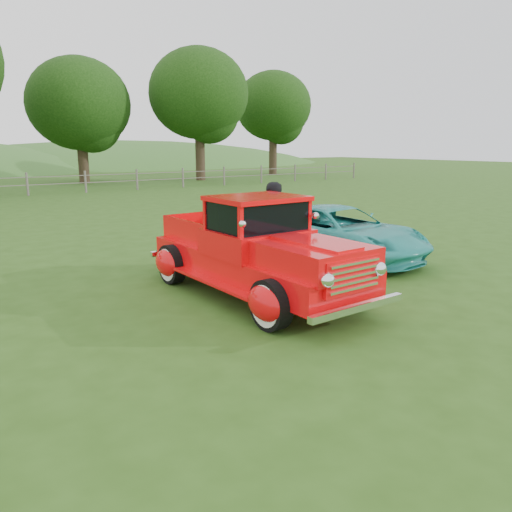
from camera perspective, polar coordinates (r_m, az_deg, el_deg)
ground at (r=8.56m, az=4.76°, el=-5.36°), size 140.00×140.00×0.00m
fence_line at (r=28.79m, az=-24.68°, el=7.48°), size 48.00×0.12×1.20m
tree_near_east at (r=36.78m, az=-19.57°, el=16.05°), size 6.80×6.80×8.33m
tree_mid_east at (r=38.07m, az=-6.56°, el=17.93°), size 7.20×7.20×9.44m
tree_far_east at (r=45.44m, az=1.99°, el=16.74°), size 6.60×6.60×8.86m
red_pickup at (r=8.76m, az=-0.11°, el=0.50°), size 2.30×5.02×1.78m
teal_sedan at (r=11.84m, az=9.37°, el=2.65°), size 2.42×4.58×1.23m
man at (r=10.19m, az=1.73°, el=3.13°), size 0.79×0.63×1.91m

